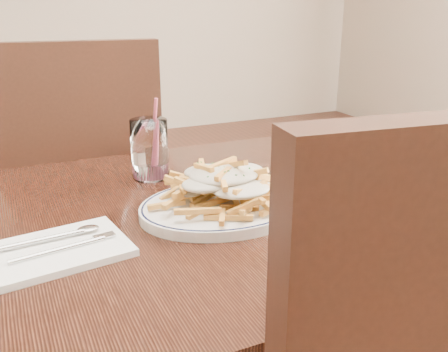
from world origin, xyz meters
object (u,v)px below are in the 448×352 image
chair_far (78,189)px  loaded_fries (224,181)px  water_glass (150,152)px  table (200,244)px  fries_plate (224,206)px

chair_far → loaded_fries: chair_far is taller
water_glass → chair_far: bearing=102.3°
table → fries_plate: (0.03, -0.04, 0.09)m
water_glass → loaded_fries: bearing=-74.5°
table → chair_far: chair_far is taller
chair_far → loaded_fries: 0.75m
table → chair_far: size_ratio=1.17×
chair_far → fries_plate: bearing=-76.6°
table → fries_plate: 0.10m
fries_plate → loaded_fries: 0.05m
water_glass → table: bearing=-80.8°
table → fries_plate: size_ratio=3.72×
fries_plate → water_glass: water_glass is taller
table → fries_plate: fries_plate is taller
table → loaded_fries: 0.15m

